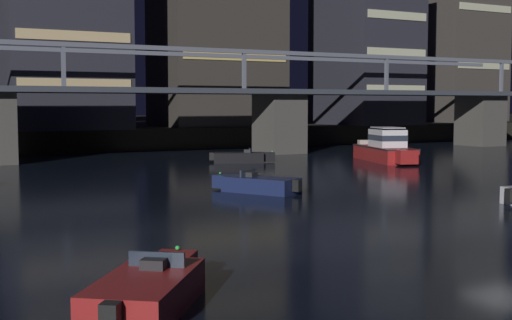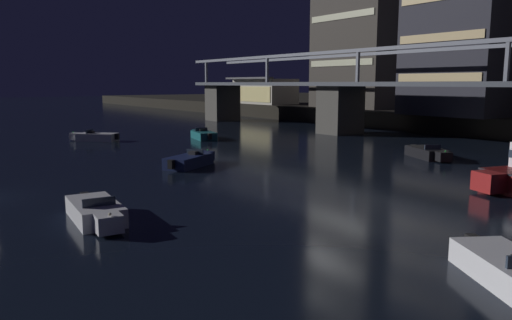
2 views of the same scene
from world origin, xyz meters
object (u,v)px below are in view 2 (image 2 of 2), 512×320
object	(u,v)px
waterfront_pavilion	(264,91)
speedboat_mid_left	(190,161)
river_bridge	(439,101)
speedboat_far_left	(203,135)
speedboat_mid_right	(96,212)
tower_west_tall	(467,19)
speedboat_near_right	(95,137)
speedboat_far_center	(428,153)

from	to	relation	value
waterfront_pavilion	speedboat_mid_left	size ratio (longest dim) A/B	2.54
river_bridge	speedboat_far_left	xyz separation A→B (m)	(-17.47, -15.83, -3.77)
river_bridge	speedboat_mid_right	size ratio (longest dim) A/B	16.01
river_bridge	speedboat_mid_left	xyz separation A→B (m)	(-2.71, -25.29, -3.77)
tower_west_tall	waterfront_pavilion	xyz separation A→B (m)	(-39.05, 0.45, -8.65)
speedboat_far_left	speedboat_near_right	bearing A→B (deg)	-115.77
river_bridge	waterfront_pavilion	xyz separation A→B (m)	(-43.72, 11.91, 0.25)
speedboat_far_left	speedboat_far_center	distance (m)	23.56
speedboat_far_left	speedboat_mid_right	bearing A→B (deg)	-38.01
speedboat_mid_left	speedboat_far_center	distance (m)	18.64
tower_west_tall	speedboat_far_left	world-z (taller)	tower_west_tall
speedboat_mid_right	speedboat_far_center	world-z (taller)	same
speedboat_near_right	speedboat_far_center	size ratio (longest dim) A/B	0.89
tower_west_tall	speedboat_mid_left	world-z (taller)	tower_west_tall
river_bridge	speedboat_mid_right	distance (m)	36.27
tower_west_tall	speedboat_far_center	distance (m)	25.28
speedboat_near_right	speedboat_far_left	bearing A→B (deg)	64.23
speedboat_mid_left	speedboat_far_left	size ratio (longest dim) A/B	0.94
waterfront_pavilion	speedboat_mid_right	bearing A→B (deg)	-42.70
speedboat_mid_right	waterfront_pavilion	bearing A→B (deg)	137.30
river_bridge	speedboat_mid_right	world-z (taller)	river_bridge
speedboat_near_right	speedboat_mid_left	size ratio (longest dim) A/B	0.90
tower_west_tall	waterfront_pavilion	size ratio (longest dim) A/B	1.78
waterfront_pavilion	speedboat_mid_right	distance (m)	69.73
tower_west_tall	river_bridge	bearing A→B (deg)	-67.84
river_bridge	speedboat_far_center	bearing A→B (deg)	-59.59
speedboat_near_right	river_bridge	bearing A→B (deg)	49.16
speedboat_mid_right	speedboat_near_right	bearing A→B (deg)	162.16
speedboat_near_right	speedboat_mid_left	xyz separation A→B (m)	(19.54, 0.45, 0.00)
speedboat_mid_left	speedboat_mid_right	world-z (taller)	same
speedboat_near_right	speedboat_far_left	size ratio (longest dim) A/B	0.85
river_bridge	waterfront_pavilion	bearing A→B (deg)	164.75
tower_west_tall	speedboat_far_center	bearing A→B (deg)	-64.24
tower_west_tall	speedboat_far_left	size ratio (longest dim) A/B	4.24
river_bridge	tower_west_tall	xyz separation A→B (m)	(-4.67, 11.46, 8.90)
speedboat_mid_left	speedboat_near_right	bearing A→B (deg)	-178.68
river_bridge	waterfront_pavilion	size ratio (longest dim) A/B	6.75
speedboat_far_center	river_bridge	bearing A→B (deg)	120.41
waterfront_pavilion	speedboat_near_right	distance (m)	43.53
tower_west_tall	speedboat_near_right	bearing A→B (deg)	-115.30
speedboat_near_right	speedboat_mid_right	world-z (taller)	same
speedboat_far_center	speedboat_far_left	bearing A→B (deg)	-161.22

